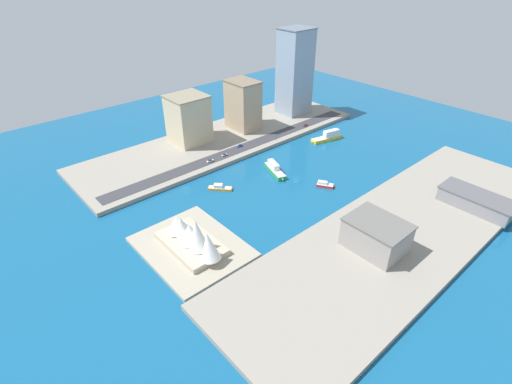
{
  "coord_description": "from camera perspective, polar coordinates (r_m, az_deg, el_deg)",
  "views": [
    {
      "loc": [
        -152.74,
        171.79,
        132.74
      ],
      "look_at": [
        2.06,
        34.87,
        2.6
      ],
      "focal_mm": 27.16,
      "sensor_mm": 36.0,
      "label": 1
    }
  ],
  "objects": [
    {
      "name": "office_block_beige",
      "position": [
        308.65,
        -9.92,
        10.55
      ],
      "size": [
        27.19,
        28.22,
        36.96
      ],
      "color": "#C6B793",
      "rests_on": "quay_east"
    },
    {
      "name": "tugboat_red",
      "position": [
        258.11,
        10.1,
        1.06
      ],
      "size": [
        12.03,
        9.59,
        3.64
      ],
      "color": "red",
      "rests_on": "ground_plane"
    },
    {
      "name": "carpark_squat_concrete",
      "position": [
        204.63,
        17.27,
        -6.08
      ],
      "size": [
        29.66,
        23.05,
        16.07
      ],
      "color": "gray",
      "rests_on": "quay_west"
    },
    {
      "name": "traffic_light_waterfront",
      "position": [
        311.27,
        3.05,
        8.35
      ],
      "size": [
        0.36,
        0.36,
        6.5
      ],
      "color": "black",
      "rests_on": "quay_east"
    },
    {
      "name": "ferry_yellow_fast",
      "position": [
        324.39,
        10.56,
        8.03
      ],
      "size": [
        12.5,
        28.49,
        7.71
      ],
      "color": "yellow",
      "rests_on": "ground_plane"
    },
    {
      "name": "opera_landmark",
      "position": [
        200.48,
        -9.49,
        -6.38
      ],
      "size": [
        42.26,
        22.15,
        20.17
      ],
      "color": "#BCAD93",
      "rests_on": "peninsula_point"
    },
    {
      "name": "sedan_silver",
      "position": [
        288.05,
        -4.68,
        5.48
      ],
      "size": [
        2.03,
        4.34,
        1.58
      ],
      "color": "black",
      "rests_on": "road_strip"
    },
    {
      "name": "water_taxi_orange",
      "position": [
        252.2,
        -5.36,
        0.64
      ],
      "size": [
        14.33,
        13.5,
        3.84
      ],
      "color": "orange",
      "rests_on": "ground_plane"
    },
    {
      "name": "peninsula_point",
      "position": [
        206.31,
        -9.45,
        -8.02
      ],
      "size": [
        57.91,
        45.8,
        2.0
      ],
      "primitive_type": "cube",
      "color": "#A89E89",
      "rests_on": "ground_plane"
    },
    {
      "name": "pickup_red",
      "position": [
        341.68,
        7.28,
        9.75
      ],
      "size": [
        1.95,
        4.71,
        1.54
      ],
      "color": "black",
      "rests_on": "road_strip"
    },
    {
      "name": "warehouse_low_gray",
      "position": [
        261.65,
        29.73,
        -1.15
      ],
      "size": [
        41.46,
        18.32,
        8.86
      ],
      "color": "gray",
      "rests_on": "quay_west"
    },
    {
      "name": "hatchback_blue",
      "position": [
        301.56,
        -2.43,
        6.84
      ],
      "size": [
        1.89,
        5.17,
        1.63
      ],
      "color": "black",
      "rests_on": "road_strip"
    },
    {
      "name": "quay_west",
      "position": [
        228.08,
        20.8,
        -5.42
      ],
      "size": [
        70.0,
        240.0,
        2.79
      ],
      "primitive_type": "cube",
      "color": "gray",
      "rests_on": "ground_plane"
    },
    {
      "name": "ground_plane",
      "position": [
        265.44,
        5.95,
        2.01
      ],
      "size": [
        440.0,
        440.0,
        0.0
      ],
      "primitive_type": "plane",
      "color": "#145684"
    },
    {
      "name": "park_tree_cluster",
      "position": [
        216.26,
        17.37,
        -4.67
      ],
      "size": [
        10.85,
        13.4,
        8.89
      ],
      "color": "brown",
      "rests_on": "quay_west"
    },
    {
      "name": "ferry_green_doubledeck",
      "position": [
        270.44,
        2.78,
        3.35
      ],
      "size": [
        26.45,
        14.12,
        6.79
      ],
      "color": "#2D8C4C",
      "rests_on": "ground_plane"
    },
    {
      "name": "road_strip",
      "position": [
        300.44,
        -1.94,
        6.57
      ],
      "size": [
        11.62,
        228.0,
        0.15
      ],
      "primitive_type": "cube",
      "color": "#38383D",
      "rests_on": "quay_east"
    },
    {
      "name": "van_white",
      "position": [
        280.65,
        -6.77,
        4.6
      ],
      "size": [
        2.06,
        5.23,
        1.67
      ],
      "color": "black",
      "rests_on": "road_strip"
    },
    {
      "name": "tower_tall_glass",
      "position": [
        361.96,
        5.72,
        17.17
      ],
      "size": [
        23.69,
        27.15,
        73.89
      ],
      "color": "#8C9EB2",
      "rests_on": "quay_east"
    },
    {
      "name": "apartment_midrise_tan",
      "position": [
        329.51,
        -1.94,
        12.71
      ],
      "size": [
        26.96,
        20.93,
        40.14
      ],
      "color": "tan",
      "rests_on": "quay_east"
    },
    {
      "name": "quay_east",
      "position": [
        317.86,
        -4.67,
        7.68
      ],
      "size": [
        70.0,
        240.0,
        2.79
      ],
      "primitive_type": "cube",
      "color": "gray",
      "rests_on": "ground_plane"
    }
  ]
}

